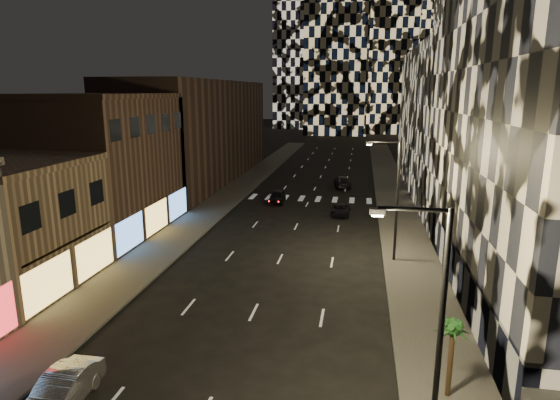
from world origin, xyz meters
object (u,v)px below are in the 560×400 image
at_px(car_silver_parked, 61,391).
at_px(car_dark_rightlane, 341,210).
at_px(palm_tree, 453,334).
at_px(streetlight_near, 434,321).
at_px(car_dark_oncoming, 342,182).
at_px(streetlight_far, 394,192).
at_px(car_dark_midlane, 277,197).

height_order(car_silver_parked, car_dark_rightlane, car_silver_parked).
relative_size(car_dark_rightlane, palm_tree, 1.15).
height_order(streetlight_near, car_dark_oncoming, streetlight_near).
relative_size(car_silver_parked, car_dark_oncoming, 0.86).
xyz_separation_m(streetlight_far, car_dark_midlane, (-11.85, 17.27, -4.64)).
height_order(streetlight_far, palm_tree, streetlight_far).
distance_m(car_silver_parked, car_dark_midlane, 36.88).
distance_m(streetlight_far, palm_tree, 16.50).
relative_size(streetlight_far, car_dark_midlane, 2.14).
xyz_separation_m(car_silver_parked, car_dark_oncoming, (9.30, 47.24, 0.02)).
bearing_deg(car_silver_parked, car_dark_rightlane, 71.82).
distance_m(car_silver_parked, car_dark_oncoming, 48.15).
xyz_separation_m(car_dark_midlane, car_dark_rightlane, (7.50, -4.33, -0.17)).
relative_size(car_dark_midlane, palm_tree, 1.23).
distance_m(car_dark_oncoming, car_dark_rightlane, 14.77).
distance_m(streetlight_far, car_dark_oncoming, 28.50).
relative_size(streetlight_far, car_silver_parked, 2.05).
xyz_separation_m(streetlight_near, car_silver_parked, (-14.15, 0.46, -4.63)).
xyz_separation_m(car_dark_oncoming, car_dark_rightlane, (0.50, -14.76, -0.19)).
height_order(car_dark_midlane, car_dark_oncoming, car_dark_oncoming).
xyz_separation_m(car_silver_parked, palm_tree, (15.60, 3.28, 2.24)).
xyz_separation_m(streetlight_far, car_dark_oncoming, (-4.85, 27.70, -4.62)).
xyz_separation_m(streetlight_near, car_dark_rightlane, (-4.35, 32.94, -4.81)).
bearing_deg(palm_tree, car_dark_midlane, 111.63).
height_order(streetlight_near, car_silver_parked, streetlight_near).
relative_size(car_silver_parked, car_dark_rightlane, 1.12).
bearing_deg(streetlight_near, streetlight_far, 90.00).
bearing_deg(palm_tree, streetlight_far, 95.06).
bearing_deg(car_dark_rightlane, streetlight_far, -69.36).
bearing_deg(car_dark_oncoming, car_silver_parked, 71.64).
relative_size(car_dark_oncoming, car_dark_rightlane, 1.30).
bearing_deg(palm_tree, car_silver_parked, -168.13).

